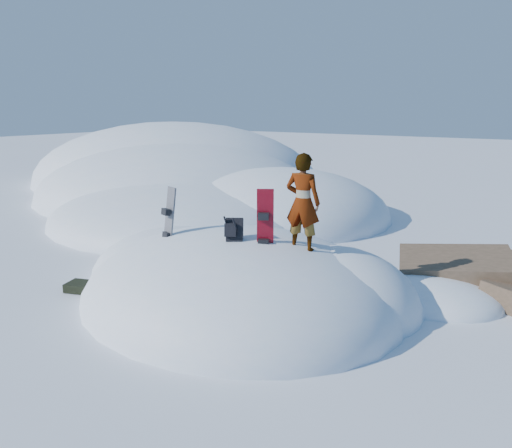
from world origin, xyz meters
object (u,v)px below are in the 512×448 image
Objects in this scene: snowboard_red at (265,232)px; backpack at (234,230)px; snowboard_dark at (168,226)px; person at (303,203)px.

snowboard_red reaches higher than backpack.
backpack is at bearing 171.52° from snowboard_red.
person reaches higher than snowboard_dark.
backpack is 1.43m from person.
person is at bearing 2.02° from snowboard_red.
person is (0.60, 0.39, 0.58)m from snowboard_red.
snowboard_red is 1.02× the size of snowboard_dark.
backpack is (-0.56, -0.23, 0.02)m from snowboard_red.
snowboard_red reaches higher than snowboard_dark.
backpack is (1.67, 0.09, 0.14)m from snowboard_dark.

